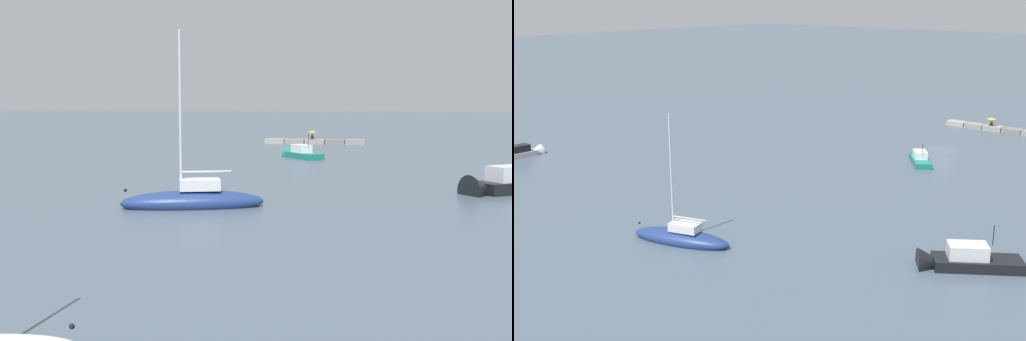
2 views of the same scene
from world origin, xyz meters
The scene contains 8 objects.
ground_plane centered at (0.00, 0.00, 0.00)m, with size 500.00×500.00×0.00m, color #475666.
seawall_pier centered at (0.00, -16.36, 0.34)m, with size 14.34×1.86×0.68m.
person_seated_brown_left centered at (0.38, -16.35, 0.94)m, with size 0.45×0.64×0.73m.
umbrella_open_yellow centered at (0.37, -16.29, 1.80)m, with size 1.34×1.34×1.29m.
sailboat_navy_mid centered at (1.38, 44.06, 0.43)m, with size 9.08×5.08×11.12m.
motorboat_teal_near centered at (-0.74, 7.68, 0.36)m, with size 5.17×5.94×3.40m.
motorboat_grey_mid centered at (38.34, 37.53, 0.36)m, with size 1.89×6.04×3.39m.
motorboat_black_far centered at (-18.26, 33.90, 0.46)m, with size 7.62×6.37×4.31m.
Camera 2 is at (-37.04, 77.38, 19.95)m, focal length 45.82 mm.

